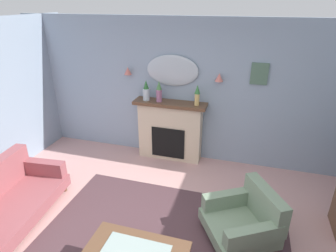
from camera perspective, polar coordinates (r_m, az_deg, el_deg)
The scene contains 12 objects.
wall_back at distance 5.27m, azimuth 6.40°, elevation 6.69°, with size 7.24×0.10×2.64m, color #8C9EB2.
patterned_rug at distance 3.94m, azimuth -1.56°, elevation -22.77°, with size 3.20×2.40×0.01m, color #4C3338.
fireplace at distance 5.44m, azimuth 0.39°, elevation -1.02°, with size 1.36×0.36×1.16m.
mantel_vase_centre at distance 5.27m, azimuth -4.41°, elevation 6.95°, with size 0.13×0.13×0.38m.
mantel_vase_left at distance 5.19m, azimuth -1.81°, elevation 6.91°, with size 0.11×0.11×0.39m.
mantel_vase_right at distance 5.02m, azimuth 5.85°, elevation 6.35°, with size 0.10×0.10×0.37m.
wall_mirror at distance 5.19m, azimuth 0.87°, elevation 11.09°, with size 0.96×0.06×0.56m, color #B2BCC6.
wall_sconce_left at distance 5.45m, azimuth -8.08°, elevation 10.93°, with size 0.14×0.14×0.14m, color #D17066.
wall_sconce_right at distance 5.00m, azimuth 10.26°, elevation 9.61°, with size 0.14×0.14×0.14m, color #D17066.
framed_picture at distance 5.02m, azimuth 17.90°, elevation 9.94°, with size 0.28×0.03×0.36m, color #4C6B56.
floral_couch at distance 4.66m, azimuth -30.22°, elevation -12.97°, with size 1.02×1.79×0.76m.
armchair_near_fireplace at distance 3.96m, azimuth 15.37°, elevation -17.50°, with size 1.12×1.11×0.71m.
Camera 1 is at (0.86, -2.35, 2.88)m, focal length 30.31 mm.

